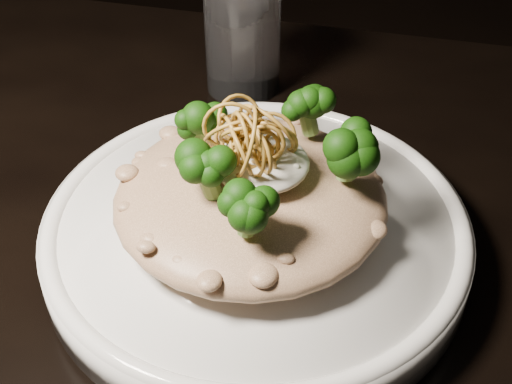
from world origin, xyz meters
TOP-DOWN VIEW (x-y plane):
  - table at (0.00, 0.00)m, footprint 1.10×0.80m
  - plate at (-0.01, 0.04)m, footprint 0.30×0.30m
  - risotto at (-0.01, 0.04)m, footprint 0.18×0.18m
  - broccoli at (-0.00, 0.05)m, footprint 0.15×0.15m
  - cheese at (-0.00, 0.04)m, footprint 0.06×0.06m
  - shallots at (-0.01, 0.04)m, footprint 0.05×0.05m
  - drinking_glass at (-0.07, 0.26)m, footprint 0.07×0.07m

SIDE VIEW (x-z plane):
  - table at x=0.00m, z-range 0.29..1.04m
  - plate at x=-0.01m, z-range 0.75..0.78m
  - risotto at x=-0.01m, z-range 0.78..0.82m
  - drinking_glass at x=-0.07m, z-range 0.75..0.87m
  - cheese at x=0.00m, z-range 0.82..0.84m
  - broccoli at x=0.00m, z-range 0.82..0.88m
  - shallots at x=-0.01m, z-range 0.84..0.87m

